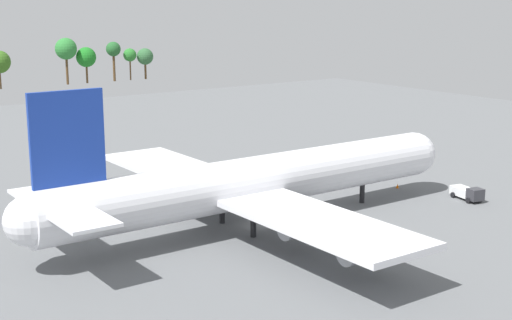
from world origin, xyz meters
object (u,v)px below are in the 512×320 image
Objects in this scene: cargo_airplane at (254,182)px; safety_cone_nose at (397,186)px; cargo_loader at (340,159)px; fuel_truck at (468,193)px.

safety_cone_nose is (28.39, 2.72, -5.30)m from cargo_airplane.
cargo_loader is at bearing 30.96° from cargo_airplane.
cargo_airplane is 11.17× the size of fuel_truck.
fuel_truck is at bearing -89.37° from cargo_loader.
fuel_truck is (31.52, -7.68, -4.59)m from cargo_airplane.
fuel_truck is 8.31× the size of safety_cone_nose.
cargo_airplane reaches higher than safety_cone_nose.
cargo_loader is at bearing 79.94° from safety_cone_nose.
cargo_airplane reaches higher than fuel_truck.
fuel_truck is at bearing -73.24° from safety_cone_nose.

